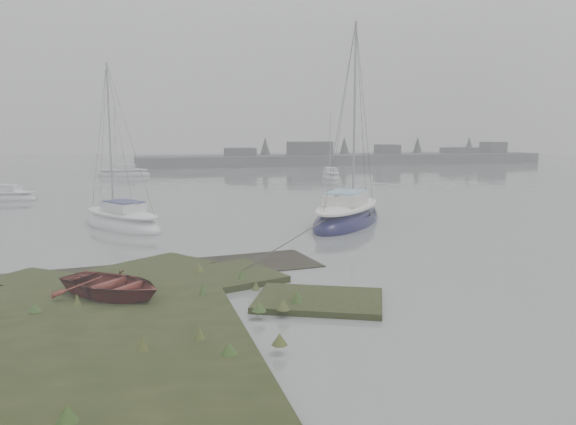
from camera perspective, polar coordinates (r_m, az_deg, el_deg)
The scene contains 8 objects.
ground at distance 45.39m, azimuth -9.94°, elevation 2.10°, with size 160.00×160.00×0.00m, color slate.
far_shoreline at distance 83.04m, azimuth 6.54°, elevation 5.52°, with size 60.00×8.00×4.15m.
sailboat_main at distance 29.31m, azimuth 6.03°, elevation -0.49°, with size 6.95×7.83×11.18m.
sailboat_white at distance 29.24m, azimuth -16.51°, elevation -0.95°, with size 4.95×6.38×8.78m.
sailboat_far_a at distance 44.07m, azimuth -26.80°, elevation 1.43°, with size 5.04×3.50×6.82m.
sailboat_far_b at distance 57.55m, azimuth 4.36°, elevation 3.72°, with size 2.71×5.38×7.25m.
sailboat_far_c at distance 62.89m, azimuth -16.33°, elevation 3.81°, with size 5.63×2.21×7.79m.
dinghy at distance 16.49m, azimuth -17.45°, elevation -6.99°, with size 2.35×3.29×0.68m, color maroon.
Camera 1 is at (-4.44, -14.92, 4.80)m, focal length 35.00 mm.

